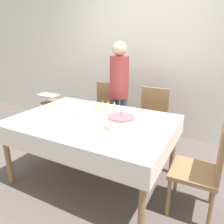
{
  "coord_description": "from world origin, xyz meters",
  "views": [
    {
      "loc": [
        1.25,
        -1.9,
        1.61
      ],
      "look_at": [
        0.24,
        0.02,
        0.87
      ],
      "focal_mm": 35.0,
      "sensor_mm": 36.0,
      "label": 1
    }
  ],
  "objects": [
    {
      "name": "wall_back",
      "position": [
        0.0,
        1.67,
        1.35
      ],
      "size": [
        8.0,
        0.05,
        2.7
      ],
      "color": "silver",
      "rests_on": "ground_plane"
    },
    {
      "name": "fork_pile",
      "position": [
        -0.19,
        -0.18,
        0.76
      ],
      "size": [
        0.17,
        0.07,
        0.02
      ],
      "color": "silver",
      "rests_on": "dining_table"
    },
    {
      "name": "plate_stack_main",
      "position": [
        -0.07,
        -0.3,
        0.78
      ],
      "size": [
        0.27,
        0.27,
        0.05
      ],
      "color": "white",
      "rests_on": "dining_table"
    },
    {
      "name": "high_chair",
      "position": [
        -1.36,
        0.81,
        0.48
      ],
      "size": [
        0.33,
        0.35,
        0.71
      ],
      "color": "olive",
      "rests_on": "ground_plane"
    },
    {
      "name": "dining_table",
      "position": [
        0.0,
        0.0,
        0.65
      ],
      "size": [
        1.75,
        1.23,
        0.75
      ],
      "color": "silver",
      "rests_on": "ground_plane"
    },
    {
      "name": "dining_chair_far_right",
      "position": [
        0.39,
        0.93,
        0.52
      ],
      "size": [
        0.42,
        0.42,
        0.95
      ],
      "color": "olive",
      "rests_on": "ground_plane"
    },
    {
      "name": "dining_chair_far_left",
      "position": [
        -0.38,
        0.93,
        0.52
      ],
      "size": [
        0.44,
        0.44,
        0.95
      ],
      "color": "olive",
      "rests_on": "ground_plane"
    },
    {
      "name": "ground_plane",
      "position": [
        0.0,
        0.0,
        0.0
      ],
      "size": [
        12.0,
        12.0,
        0.0
      ],
      "primitive_type": "plane",
      "color": "#564C47"
    },
    {
      "name": "napkin_pile",
      "position": [
        -0.23,
        -0.07,
        0.76
      ],
      "size": [
        0.15,
        0.15,
        0.01
      ],
      "color": "#E0D166",
      "rests_on": "dining_table"
    },
    {
      "name": "dining_chair_right_end",
      "position": [
        1.2,
        0.0,
        0.52
      ],
      "size": [
        0.43,
        0.43,
        0.95
      ],
      "color": "olive",
      "rests_on": "ground_plane"
    },
    {
      "name": "birthday_cake",
      "position": [
        0.39,
        -0.08,
        0.82
      ],
      "size": [
        0.27,
        0.27,
        0.21
      ],
      "color": "silver",
      "rests_on": "dining_table"
    },
    {
      "name": "champagne_tray",
      "position": [
        0.09,
        0.12,
        0.84
      ],
      "size": [
        0.33,
        0.33,
        0.18
      ],
      "color": "silver",
      "rests_on": "dining_table"
    },
    {
      "name": "plate_stack_dessert",
      "position": [
        -0.01,
        -0.06,
        0.77
      ],
      "size": [
        0.2,
        0.2,
        0.03
      ],
      "color": "silver",
      "rests_on": "dining_table"
    },
    {
      "name": "person_standing",
      "position": [
        -0.14,
        0.96,
        0.94
      ],
      "size": [
        0.28,
        0.28,
        1.57
      ],
      "color": "#3F4C72",
      "rests_on": "ground_plane"
    },
    {
      "name": "cake_knife",
      "position": [
        0.42,
        -0.31,
        0.75
      ],
      "size": [
        0.3,
        0.09,
        0.0
      ],
      "color": "silver",
      "rests_on": "dining_table"
    }
  ]
}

